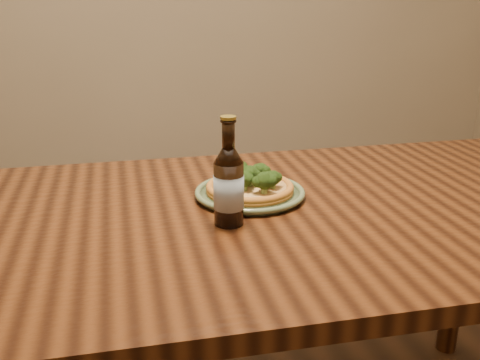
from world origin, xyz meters
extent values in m
cube|color=#41200E|center=(0.00, 0.10, 0.73)|extent=(1.60, 0.90, 0.04)
cylinder|color=#41200E|center=(0.73, 0.48, 0.35)|extent=(0.07, 0.07, 0.71)
cylinder|color=#5A6A49|center=(-0.07, 0.19, 0.76)|extent=(0.24, 0.24, 0.01)
torus|color=#5A6A49|center=(-0.07, 0.19, 0.76)|extent=(0.26, 0.26, 0.01)
torus|color=#5A6A49|center=(-0.07, 0.19, 0.76)|extent=(0.21, 0.21, 0.01)
cylinder|color=#AF6C27|center=(-0.07, 0.19, 0.77)|extent=(0.20, 0.20, 0.01)
torus|color=#AF6C27|center=(-0.07, 0.19, 0.78)|extent=(0.21, 0.21, 0.02)
cylinder|color=#F9E998|center=(-0.07, 0.19, 0.78)|extent=(0.17, 0.17, 0.01)
sphere|color=#315119|center=(-0.03, 0.21, 0.81)|extent=(0.05, 0.05, 0.04)
sphere|color=#315119|center=(-0.07, 0.19, 0.81)|extent=(0.04, 0.04, 0.04)
sphere|color=#315119|center=(-0.09, 0.16, 0.81)|extent=(0.05, 0.05, 0.04)
sphere|color=#315119|center=(-0.03, 0.24, 0.80)|extent=(0.04, 0.04, 0.03)
sphere|color=#315119|center=(-0.02, 0.16, 0.80)|extent=(0.04, 0.04, 0.03)
sphere|color=#315119|center=(-0.09, 0.21, 0.81)|extent=(0.06, 0.06, 0.04)
sphere|color=#315119|center=(-0.13, 0.18, 0.80)|extent=(0.04, 0.04, 0.03)
sphere|color=#315119|center=(-0.05, 0.13, 0.81)|extent=(0.05, 0.05, 0.04)
cylinder|color=black|center=(-0.15, 0.04, 0.82)|extent=(0.06, 0.06, 0.13)
cone|color=black|center=(-0.15, 0.04, 0.90)|extent=(0.06, 0.06, 0.03)
cylinder|color=black|center=(-0.15, 0.04, 0.94)|extent=(0.03, 0.03, 0.06)
torus|color=black|center=(-0.15, 0.04, 0.97)|extent=(0.03, 0.03, 0.00)
cylinder|color=#A58C33|center=(-0.15, 0.04, 0.98)|extent=(0.03, 0.03, 0.01)
cylinder|color=#9FAFBF|center=(-0.15, 0.04, 0.82)|extent=(0.06, 0.06, 0.07)
camera|label=1|loc=(-0.36, -1.02, 1.22)|focal=42.00mm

